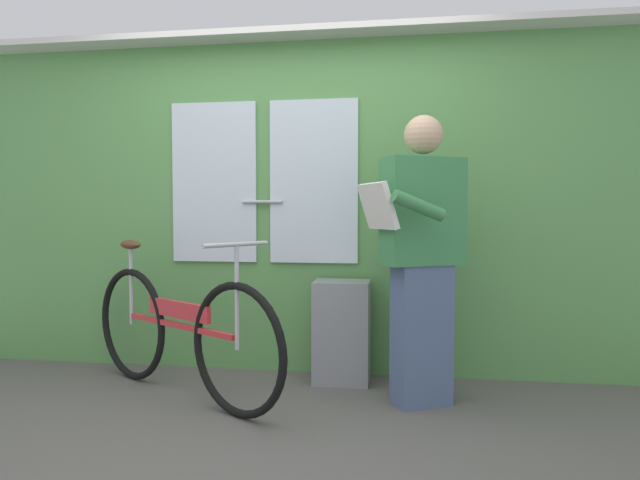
% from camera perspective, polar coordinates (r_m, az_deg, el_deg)
% --- Properties ---
extents(ground_plane, '(6.29, 4.01, 0.04)m').
position_cam_1_polar(ground_plane, '(2.85, -7.79, -20.29)').
color(ground_plane, '#56544F').
extents(train_door_wall, '(5.29, 0.28, 2.30)m').
position_cam_1_polar(train_door_wall, '(3.79, -2.90, 4.36)').
color(train_door_wall, '#56934C').
rests_on(train_door_wall, ground_plane).
extents(bicycle_near_door, '(1.54, 0.98, 0.94)m').
position_cam_1_polar(bicycle_near_door, '(3.42, -14.54, -9.19)').
color(bicycle_near_door, black).
rests_on(bicycle_near_door, ground_plane).
extents(passenger_reading_newspaper, '(0.62, 0.56, 1.64)m').
position_cam_1_polar(passenger_reading_newspaper, '(3.15, 10.44, -1.39)').
color(passenger_reading_newspaper, slate).
rests_on(passenger_reading_newspaper, ground_plane).
extents(trash_bin_by_wall, '(0.36, 0.28, 0.66)m').
position_cam_1_polar(trash_bin_by_wall, '(3.60, 2.29, -9.48)').
color(trash_bin_by_wall, gray).
rests_on(trash_bin_by_wall, ground_plane).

